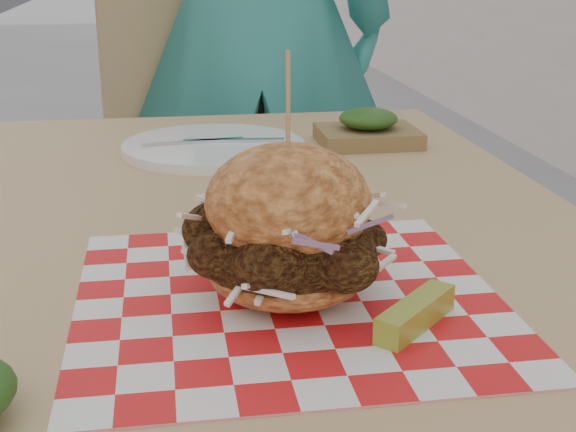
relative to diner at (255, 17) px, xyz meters
The scene contains 8 objects.
diner is the anchor object (origin of this frame).
patio_table 1.02m from the diner, 98.20° to the right, with size 0.80×1.20×0.75m.
patio_chair 0.37m from the diner, behind, with size 0.49×0.50×0.95m.
paper_liner 1.21m from the diner, 95.54° to the right, with size 0.36×0.36×0.00m, color red.
sandwich 1.20m from the diner, 95.54° to the right, with size 0.18×0.18×0.21m.
pickle_spear 1.27m from the diner, 91.14° to the right, with size 0.10×0.02×0.02m, color #9CA32F.
place_setting 0.69m from the diner, 102.19° to the right, with size 0.27×0.27×0.02m.
kraft_tray 0.66m from the diner, 81.56° to the right, with size 0.15×0.12×0.06m.
Camera 1 is at (0.07, -0.70, 1.04)m, focal length 50.00 mm.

